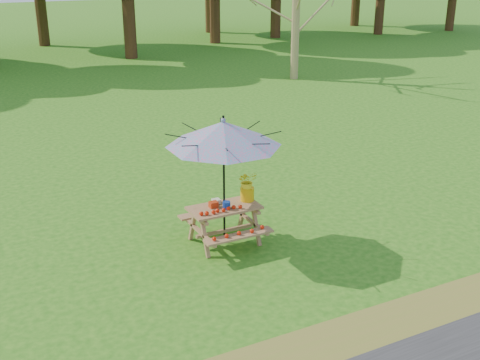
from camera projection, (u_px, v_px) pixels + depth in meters
name	position (u px, v px, depth m)	size (l,w,h in m)	color
ground	(324.00, 236.00, 10.62)	(120.00, 120.00, 0.00)	#216112
drygrass_strip	(441.00, 315.00, 8.28)	(120.00, 1.20, 0.01)	olive
picnic_table	(224.00, 225.00, 10.26)	(1.20, 1.32, 0.67)	#946943
patio_umbrella	(223.00, 134.00, 9.69)	(2.50, 2.50, 2.25)	black
produce_bins	(220.00, 204.00, 10.11)	(0.30, 0.44, 0.13)	#B32F0E
tomatoes_row	(221.00, 210.00, 9.92)	(0.77, 0.13, 0.07)	red
flower_bucket	(247.00, 185.00, 10.30)	(0.36, 0.32, 0.54)	#E2A90B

